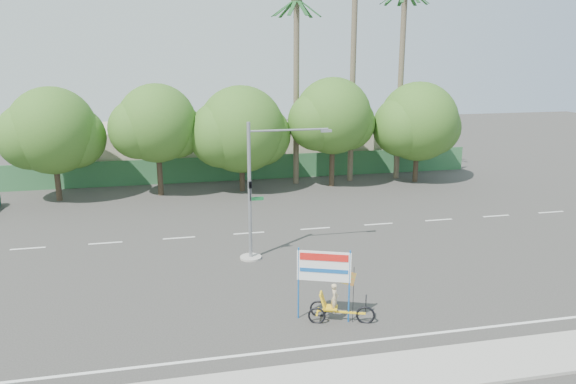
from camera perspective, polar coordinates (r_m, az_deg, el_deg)
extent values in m
plane|color=#33302D|center=(25.87, 3.12, -9.45)|extent=(120.00, 120.00, 0.00)
cube|color=gray|center=(19.56, 9.25, -17.94)|extent=(50.00, 2.40, 0.12)
cube|color=#336B3D|center=(45.71, -4.03, 2.48)|extent=(38.00, 0.08, 2.00)
cube|color=#BCB196|center=(49.62, -16.36, 4.06)|extent=(12.00, 8.00, 4.00)
cube|color=#BCB196|center=(51.58, 4.06, 4.77)|extent=(14.00, 8.00, 3.60)
cylinder|color=#473828|center=(42.37, -22.40, 1.50)|extent=(0.40, 0.40, 3.52)
sphere|color=#2A5D1B|center=(41.83, -22.82, 5.77)|extent=(6.00, 6.00, 6.00)
sphere|color=#2A5D1B|center=(41.97, -20.86, 5.21)|extent=(4.32, 4.32, 4.32)
sphere|color=#2A5D1B|center=(41.89, -24.65, 5.16)|extent=(4.56, 4.56, 4.56)
cylinder|color=#473828|center=(41.66, -12.91, 2.19)|extent=(0.40, 0.40, 3.74)
sphere|color=#2A5D1B|center=(41.10, -13.18, 6.82)|extent=(5.60, 5.60, 5.60)
sphere|color=#2A5D1B|center=(41.47, -11.38, 6.16)|extent=(4.03, 4.03, 4.03)
sphere|color=#2A5D1B|center=(40.93, -14.92, 6.21)|extent=(4.26, 4.26, 4.26)
cylinder|color=#473828|center=(42.05, -4.70, 2.32)|extent=(0.40, 0.40, 3.30)
sphere|color=#2A5D1B|center=(41.53, -4.78, 6.37)|extent=(6.40, 6.40, 6.40)
sphere|color=#2A5D1B|center=(42.11, -2.87, 5.79)|extent=(4.61, 4.61, 4.61)
sphere|color=#2A5D1B|center=(41.16, -6.72, 5.82)|extent=(4.86, 4.86, 4.86)
cylinder|color=#473828|center=(43.45, 4.49, 3.10)|extent=(0.40, 0.40, 3.87)
sphere|color=#2A5D1B|center=(42.90, 4.58, 7.72)|extent=(5.80, 5.80, 5.80)
sphere|color=#2A5D1B|center=(43.65, 6.10, 6.98)|extent=(4.18, 4.18, 4.18)
sphere|color=#2A5D1B|center=(42.35, 2.97, 7.17)|extent=(4.41, 4.41, 4.41)
cylinder|color=#473828|center=(45.99, 12.88, 3.13)|extent=(0.40, 0.40, 3.43)
sphere|color=#2A5D1B|center=(45.49, 13.10, 6.99)|extent=(6.20, 6.20, 6.20)
sphere|color=#2A5D1B|center=(46.44, 14.47, 6.37)|extent=(4.46, 4.46, 4.46)
sphere|color=#2A5D1B|center=(44.73, 11.59, 6.54)|extent=(4.71, 4.71, 4.71)
cylinder|color=#70604C|center=(44.69, 6.60, 11.86)|extent=(0.44, 0.44, 17.00)
cylinder|color=#70604C|center=(46.19, 11.35, 10.51)|extent=(0.44, 0.44, 15.00)
cylinder|color=#70604C|center=(43.54, 0.85, 9.90)|extent=(0.44, 0.44, 14.00)
cube|color=#1C4C21|center=(43.72, 2.14, 18.23)|extent=(1.91, 0.28, 1.36)
cube|color=#1C4C21|center=(44.25, 1.65, 18.19)|extent=(1.65, 1.44, 1.36)
cube|color=#1C4C21|center=(44.43, 0.81, 18.18)|extent=(0.61, 1.93, 1.36)
cube|color=#1C4C21|center=(44.19, 0.00, 18.20)|extent=(1.20, 1.80, 1.36)
cube|color=#1C4C21|center=(43.62, -0.42, 18.25)|extent=(1.89, 0.92, 1.36)
cube|color=#1C4C21|center=(42.99, -0.23, 18.30)|extent=(1.89, 0.92, 1.36)
cube|color=#1C4C21|center=(42.60, 0.49, 18.34)|extent=(1.20, 1.80, 1.36)
cube|color=#1C4C21|center=(42.63, 1.40, 18.33)|extent=(0.61, 1.93, 1.36)
cube|color=#1C4C21|center=(43.08, 2.06, 18.29)|extent=(1.65, 1.44, 1.36)
cylinder|color=gray|center=(28.99, -3.81, -6.65)|extent=(1.10, 1.10, 0.10)
cylinder|color=gray|center=(27.93, -3.92, -0.03)|extent=(0.18, 0.18, 7.00)
cylinder|color=gray|center=(27.68, 0.09, 6.32)|extent=(4.00, 0.10, 0.10)
cube|color=gray|center=(28.16, 3.89, 6.22)|extent=(0.55, 0.20, 0.12)
imported|color=black|center=(27.69, -3.86, 0.06)|extent=(0.16, 0.20, 1.00)
cube|color=#14662D|center=(28.07, -3.20, -0.68)|extent=(0.70, 0.04, 0.18)
torus|color=black|center=(22.65, 7.87, -12.29)|extent=(0.73, 0.35, 0.75)
torus|color=black|center=(23.03, 3.11, -11.76)|extent=(0.68, 0.33, 0.70)
torus|color=black|center=(22.48, 2.94, -12.45)|extent=(0.68, 0.33, 0.70)
cube|color=yellow|center=(22.65, 5.45, -12.03)|extent=(1.78, 0.75, 0.07)
cube|color=yellow|center=(22.75, 3.03, -12.05)|extent=(0.30, 0.64, 0.06)
cube|color=yellow|center=(22.61, 4.32, -11.62)|extent=(0.68, 0.63, 0.07)
cube|color=yellow|center=(22.50, 3.56, -10.87)|extent=(0.40, 0.52, 0.60)
cylinder|color=black|center=(22.46, 7.91, -11.29)|extent=(0.04, 0.04, 0.61)
cube|color=black|center=(22.33, 7.94, -10.59)|extent=(0.22, 0.48, 0.04)
imported|color=#CCB284|center=(22.42, 4.77, -10.68)|extent=(0.43, 0.51, 1.20)
cylinder|color=#175CB3|center=(22.34, 1.06, -9.26)|extent=(0.08, 0.08, 2.99)
cylinder|color=#175CB3|center=(22.17, 6.24, -9.53)|extent=(0.08, 0.08, 2.99)
cube|color=white|center=(21.93, 3.67, -7.55)|extent=(1.98, 0.82, 1.22)
cube|color=red|center=(21.75, 3.68, -6.65)|extent=(1.76, 0.70, 0.29)
cube|color=#175CB3|center=(21.96, 3.66, -7.99)|extent=(1.76, 0.70, 0.15)
cylinder|color=black|center=(22.30, 6.65, -10.33)|extent=(0.03, 0.03, 2.32)
cube|color=red|center=(22.03, 5.69, -8.59)|extent=(0.92, 0.38, 0.73)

